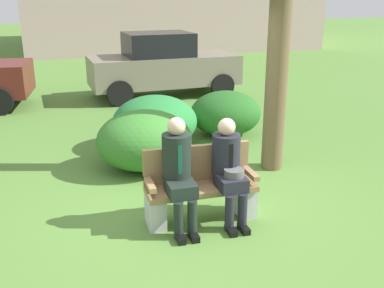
% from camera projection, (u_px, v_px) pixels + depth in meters
% --- Properties ---
extents(ground_plane, '(80.00, 80.00, 0.00)m').
position_uv_depth(ground_plane, '(188.00, 210.00, 5.73)').
color(ground_plane, '#538035').
extents(park_bench, '(1.33, 0.44, 0.90)m').
position_uv_depth(park_bench, '(200.00, 188.00, 5.42)').
color(park_bench, '#99754C').
rests_on(park_bench, ground).
extents(seated_man_left, '(0.34, 0.72, 1.32)m').
position_uv_depth(seated_man_left, '(179.00, 168.00, 5.12)').
color(seated_man_left, '#1E2823').
rests_on(seated_man_left, ground).
extents(seated_man_right, '(0.34, 0.72, 1.26)m').
position_uv_depth(seated_man_right, '(229.00, 166.00, 5.28)').
color(seated_man_right, '#23232D').
rests_on(seated_man_right, ground).
extents(shrub_near_bench, '(1.51, 1.39, 0.94)m').
position_uv_depth(shrub_near_bench, '(155.00, 122.00, 7.92)').
color(shrub_near_bench, '#297B37').
rests_on(shrub_near_bench, ground).
extents(shrub_mid_lawn, '(1.38, 1.26, 0.86)m').
position_uv_depth(shrub_mid_lawn, '(226.00, 113.00, 8.66)').
color(shrub_mid_lawn, '#256122').
rests_on(shrub_mid_lawn, ground).
extents(shrub_far_lawn, '(1.50, 1.37, 0.94)m').
position_uv_depth(shrub_far_lawn, '(145.00, 140.00, 6.96)').
color(shrub_far_lawn, '#36772B').
rests_on(shrub_far_lawn, ground).
extents(parked_car_far, '(4.00, 1.94, 1.68)m').
position_uv_depth(parked_car_far, '(163.00, 65.00, 11.85)').
color(parked_car_far, slate).
rests_on(parked_car_far, ground).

